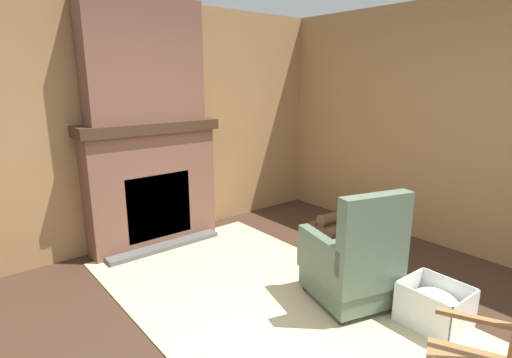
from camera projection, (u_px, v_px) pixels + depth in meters
ground_plane at (298, 341)px, 2.90m from camera, size 14.00×14.00×0.00m
wood_panel_wall_left at (141, 126)px, 4.45m from camera, size 0.06×5.56×2.68m
wood_panel_wall_back at (475, 130)px, 4.10m from camera, size 5.56×0.09×2.68m
fireplace_hearth at (153, 185)px, 4.46m from camera, size 0.54×1.54×1.40m
chimney_breast at (144, 61)px, 4.14m from camera, size 0.29×1.26×1.26m
area_rug at (276, 308)px, 3.31m from camera, size 3.66×1.97×0.01m
armchair at (353, 264)px, 3.29m from camera, size 0.84×0.78×1.03m
firewood_stack at (330, 226)px, 4.89m from camera, size 0.46×0.38×0.26m
laundry_basket at (434, 306)px, 3.04m from camera, size 0.47×0.41×0.34m
oil_lamp_vase at (113, 114)px, 4.07m from camera, size 0.11×0.11×0.30m
storage_case at (163, 115)px, 4.42m from camera, size 0.14×0.23×0.13m
decorative_plate_on_mantel at (138, 109)px, 4.25m from camera, size 0.07×0.28×0.27m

